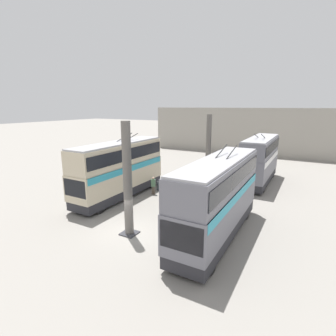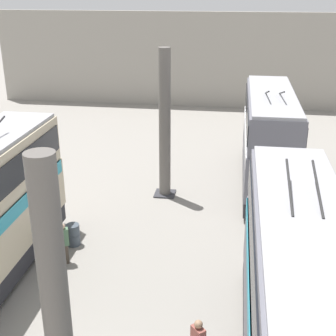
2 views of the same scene
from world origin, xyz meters
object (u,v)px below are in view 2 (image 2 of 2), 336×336
bus_left_far (269,134)px  person_by_right_row (64,242)px  bus_left_near (299,302)px  oil_drum (73,235)px

bus_left_far → person_by_right_row: 12.33m
bus_left_near → oil_drum: bus_left_near is taller
bus_left_near → person_by_right_row: (5.12, 8.18, -2.04)m
bus_left_near → bus_left_far: 14.15m
bus_left_far → person_by_right_row: bus_left_far is taller
bus_left_near → bus_left_far: bus_left_near is taller
bus_left_near → oil_drum: bearing=51.9°
bus_left_near → person_by_right_row: bus_left_near is taller
person_by_right_row → bus_left_near: bearing=31.6°
person_by_right_row → oil_drum: bearing=159.0°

